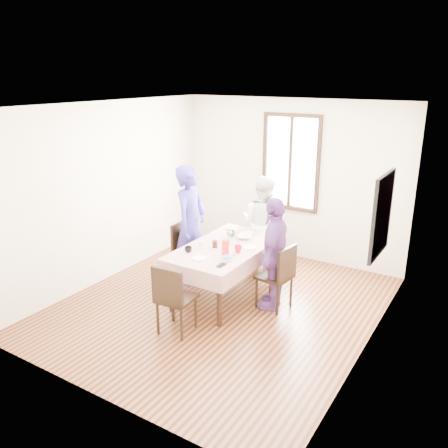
{
  "coord_description": "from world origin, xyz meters",
  "views": [
    {
      "loc": [
        3.08,
        -4.86,
        3.07
      ],
      "look_at": [
        -0.1,
        0.26,
        1.1
      ],
      "focal_mm": 37.01,
      "sensor_mm": 36.0,
      "label": 1
    }
  ],
  "objects_px": {
    "person_left": "(191,225)",
    "person_far": "(263,224)",
    "chair_right": "(274,276)",
    "chair_far": "(263,242)",
    "chair_left": "(190,252)",
    "dining_table": "(226,271)",
    "chair_near": "(176,298)",
    "person_right": "(274,254)"
  },
  "relations": [
    {
      "from": "person_right",
      "to": "person_left",
      "type": "bearing_deg",
      "value": -104.06
    },
    {
      "from": "chair_left",
      "to": "person_far",
      "type": "xyz_separation_m",
      "value": [
        0.74,
        0.98,
        0.32
      ]
    },
    {
      "from": "chair_left",
      "to": "chair_near",
      "type": "bearing_deg",
      "value": 26.56
    },
    {
      "from": "chair_left",
      "to": "person_right",
      "type": "bearing_deg",
      "value": 83.01
    },
    {
      "from": "person_left",
      "to": "person_far",
      "type": "bearing_deg",
      "value": -43.6
    },
    {
      "from": "chair_right",
      "to": "person_far",
      "type": "height_order",
      "value": "person_far"
    },
    {
      "from": "chair_left",
      "to": "person_far",
      "type": "distance_m",
      "value": 1.27
    },
    {
      "from": "chair_left",
      "to": "person_far",
      "type": "height_order",
      "value": "person_far"
    },
    {
      "from": "dining_table",
      "to": "person_far",
      "type": "relative_size",
      "value": 1.08
    },
    {
      "from": "person_right",
      "to": "chair_far",
      "type": "bearing_deg",
      "value": -156.71
    },
    {
      "from": "chair_right",
      "to": "chair_left",
      "type": "bearing_deg",
      "value": 93.36
    },
    {
      "from": "chair_right",
      "to": "chair_near",
      "type": "relative_size",
      "value": 1.0
    },
    {
      "from": "dining_table",
      "to": "person_right",
      "type": "relative_size",
      "value": 1.08
    },
    {
      "from": "chair_far",
      "to": "chair_near",
      "type": "distance_m",
      "value": 2.31
    },
    {
      "from": "chair_near",
      "to": "person_left",
      "type": "bearing_deg",
      "value": 114.06
    },
    {
      "from": "dining_table",
      "to": "person_far",
      "type": "height_order",
      "value": "person_far"
    },
    {
      "from": "dining_table",
      "to": "chair_far",
      "type": "xyz_separation_m",
      "value": [
        0.0,
        1.16,
        0.08
      ]
    },
    {
      "from": "dining_table",
      "to": "chair_near",
      "type": "xyz_separation_m",
      "value": [
        -0.0,
        -1.16,
        0.08
      ]
    },
    {
      "from": "chair_left",
      "to": "person_left",
      "type": "relative_size",
      "value": 0.5
    },
    {
      "from": "chair_far",
      "to": "person_left",
      "type": "height_order",
      "value": "person_left"
    },
    {
      "from": "chair_far",
      "to": "chair_near",
      "type": "height_order",
      "value": "same"
    },
    {
      "from": "dining_table",
      "to": "person_right",
      "type": "distance_m",
      "value": 0.83
    },
    {
      "from": "chair_left",
      "to": "chair_right",
      "type": "relative_size",
      "value": 1.0
    },
    {
      "from": "dining_table",
      "to": "person_left",
      "type": "distance_m",
      "value": 0.91
    },
    {
      "from": "person_right",
      "to": "chair_right",
      "type": "bearing_deg",
      "value": 80.11
    },
    {
      "from": "chair_right",
      "to": "person_far",
      "type": "distance_m",
      "value": 1.35
    },
    {
      "from": "dining_table",
      "to": "person_far",
      "type": "bearing_deg",
      "value": 90.0
    },
    {
      "from": "dining_table",
      "to": "chair_left",
      "type": "distance_m",
      "value": 0.76
    },
    {
      "from": "person_left",
      "to": "person_right",
      "type": "bearing_deg",
      "value": -101.32
    },
    {
      "from": "person_right",
      "to": "person_far",
      "type": "bearing_deg",
      "value": -156.2
    },
    {
      "from": "chair_right",
      "to": "chair_far",
      "type": "bearing_deg",
      "value": 41.32
    },
    {
      "from": "dining_table",
      "to": "person_left",
      "type": "bearing_deg",
      "value": 167.68
    },
    {
      "from": "person_far",
      "to": "chair_right",
      "type": "bearing_deg",
      "value": 127.76
    },
    {
      "from": "chair_right",
      "to": "dining_table",
      "type": "bearing_deg",
      "value": 101.47
    },
    {
      "from": "dining_table",
      "to": "chair_near",
      "type": "bearing_deg",
      "value": -90.0
    },
    {
      "from": "dining_table",
      "to": "chair_right",
      "type": "xyz_separation_m",
      "value": [
        0.74,
        0.05,
        0.08
      ]
    },
    {
      "from": "person_left",
      "to": "person_right",
      "type": "height_order",
      "value": "person_left"
    },
    {
      "from": "chair_right",
      "to": "chair_far",
      "type": "relative_size",
      "value": 1.0
    },
    {
      "from": "chair_left",
      "to": "person_right",
      "type": "xyz_separation_m",
      "value": [
        1.46,
        -0.11,
        0.32
      ]
    },
    {
      "from": "chair_far",
      "to": "dining_table",
      "type": "bearing_deg",
      "value": 89.43
    },
    {
      "from": "chair_left",
      "to": "dining_table",
      "type": "bearing_deg",
      "value": 75.12
    },
    {
      "from": "person_left",
      "to": "person_far",
      "type": "xyz_separation_m",
      "value": [
        0.72,
        0.98,
        -0.13
      ]
    }
  ]
}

